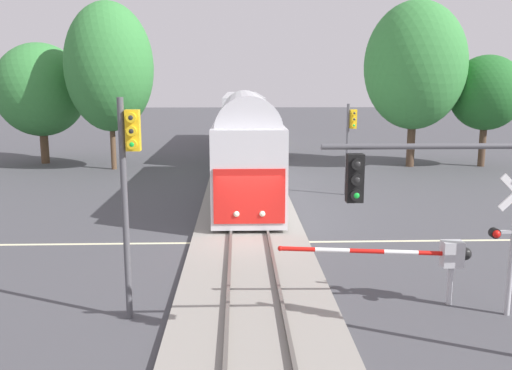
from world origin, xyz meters
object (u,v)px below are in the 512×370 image
Objects in this scene: commuter_train at (244,128)px; oak_behind_train at (109,67)px; maple_right_background at (486,93)px; traffic_signal_median at (129,174)px; pine_left_background at (40,90)px; oak_far_right at (415,66)px; crossing_gate_near at (433,255)px; traffic_signal_far_side at (350,134)px; traffic_signal_near_right at (479,193)px.

oak_behind_train reaches higher than commuter_train.
oak_behind_train is (-26.22, -0.49, 1.75)m from maple_right_background.
pine_left_background is at bearing 112.97° from traffic_signal_median.
pine_left_background is 27.00m from oak_far_right.
oak_behind_train is (5.78, -3.06, 1.56)m from pine_left_background.
pine_left_background reaches higher than crossing_gate_near.
oak_far_right is 21.06m from oak_behind_train.
pine_left_background is 32.10m from maple_right_background.
commuter_train is 25.36m from crossing_gate_near.
oak_far_right is at bearing 56.86° from traffic_signal_far_side.
pine_left_background reaches higher than traffic_signal_near_right.
crossing_gate_near is 0.47× the size of oak_behind_train.
oak_behind_train reaches higher than pine_left_background.
commuter_train reaches higher than crossing_gate_near.
commuter_train is 12.72m from oak_far_right.
maple_right_background is at bearing 65.52° from traffic_signal_near_right.
traffic_signal_near_right is at bearing -80.70° from commuter_train.
traffic_signal_median is at bearing -67.03° from pine_left_background.
commuter_train is 4.49× the size of pine_left_background.
oak_far_right is (11.96, -0.24, 4.33)m from commuter_train.
commuter_train reaches higher than traffic_signal_near_right.
maple_right_background reaches higher than traffic_signal_near_right.
crossing_gate_near is at bearing -79.01° from commuter_train.
commuter_train is at bearing 99.30° from traffic_signal_near_right.
traffic_signal_near_right is (-0.96, -17.82, 0.49)m from traffic_signal_far_side.
traffic_signal_median is (-8.66, -15.41, 0.52)m from traffic_signal_far_side.
oak_behind_train is at bearing -178.41° from oak_far_right.
traffic_signal_far_side is at bearing -123.14° from oak_far_right.
traffic_signal_near_right is 0.91× the size of traffic_signal_median.
traffic_signal_near_right is 0.66× the size of maple_right_background.
traffic_signal_near_right is 0.46× the size of oak_behind_train.
crossing_gate_near is 1.08× the size of traffic_signal_far_side.
oak_behind_train is (-14.63, 9.26, 3.70)m from traffic_signal_far_side.
traffic_signal_median is 0.49× the size of oak_far_right.
traffic_signal_near_right is 8.06m from traffic_signal_median.
traffic_signal_far_side is 0.86× the size of traffic_signal_median.
pine_left_background is (-19.44, 30.14, 1.65)m from traffic_signal_near_right.
commuter_train is at bearing 178.87° from oak_far_right.
oak_far_right is at bearing 1.59° from oak_behind_train.
traffic_signal_near_right is (-0.26, -3.04, 2.35)m from crossing_gate_near.
traffic_signal_near_right is at bearing -94.87° from crossing_gate_near.
maple_right_background is at bearing -1.10° from commuter_train.
pine_left_background is (-19.70, 27.10, 4.00)m from crossing_gate_near.
crossing_gate_near is 26.26m from oak_far_right.
oak_far_right reaches higher than traffic_signal_far_side.
traffic_signal_far_side is 0.62× the size of maple_right_background.
crossing_gate_near is at bearing -106.15° from oak_far_right.
crossing_gate_near is 27.70m from maple_right_background.
traffic_signal_far_side is at bearing 87.27° from crossing_gate_near.
commuter_train is 17.30m from maple_right_background.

